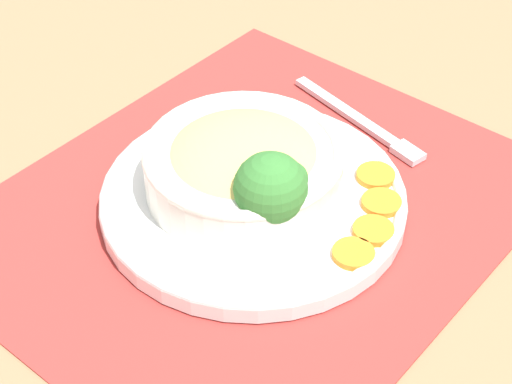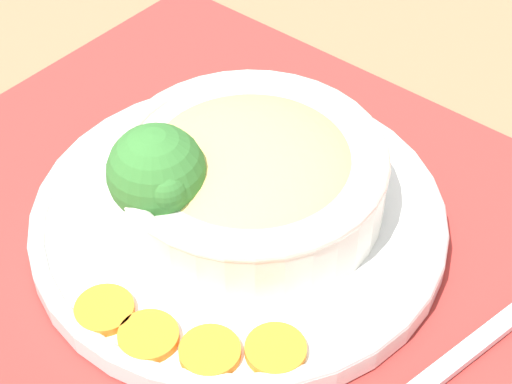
{
  "view_description": "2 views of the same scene",
  "coord_description": "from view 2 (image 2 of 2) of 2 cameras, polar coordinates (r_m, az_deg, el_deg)",
  "views": [
    {
      "loc": [
        0.43,
        0.41,
        0.54
      ],
      "look_at": [
        0.02,
        0.02,
        0.04
      ],
      "focal_mm": 60.0,
      "sensor_mm": 36.0,
      "label": 1
    },
    {
      "loc": [
        -0.29,
        0.29,
        0.44
      ],
      "look_at": [
        -0.01,
        -0.0,
        0.05
      ],
      "focal_mm": 60.0,
      "sensor_mm": 36.0,
      "label": 2
    }
  ],
  "objects": [
    {
      "name": "fork",
      "position": [
        0.53,
        12.26,
        -11.62
      ],
      "size": [
        0.04,
        0.18,
        0.01
      ],
      "rotation": [
        0.0,
        0.0,
        -0.14
      ],
      "color": "silver",
      "rests_on": "placemat"
    },
    {
      "name": "carrot_slice_extra",
      "position": [
        0.51,
        1.32,
        -10.48
      ],
      "size": [
        0.04,
        0.04,
        0.01
      ],
      "color": "orange",
      "rests_on": "plate"
    },
    {
      "name": "broccoli_floret",
      "position": [
        0.54,
        -6.62,
        1.1
      ],
      "size": [
        0.06,
        0.06,
        0.08
      ],
      "color": "#84AD5B",
      "rests_on": "plate"
    },
    {
      "name": "carrot_slice_near",
      "position": [
        0.54,
        -10.32,
        -7.52
      ],
      "size": [
        0.04,
        0.04,
        0.01
      ],
      "color": "orange",
      "rests_on": "plate"
    },
    {
      "name": "plate",
      "position": [
        0.59,
        -1.16,
        -1.69
      ],
      "size": [
        0.29,
        0.29,
        0.02
      ],
      "color": "white",
      "rests_on": "placemat"
    },
    {
      "name": "bowl",
      "position": [
        0.57,
        -0.01,
        1.06
      ],
      "size": [
        0.18,
        0.18,
        0.06
      ],
      "color": "silver",
      "rests_on": "plate"
    },
    {
      "name": "ground_plane",
      "position": [
        0.6,
        -1.14,
        -2.71
      ],
      "size": [
        4.0,
        4.0,
        0.0
      ],
      "primitive_type": "plane",
      "color": "#8C704C"
    },
    {
      "name": "carrot_slice_middle",
      "position": [
        0.52,
        -7.18,
        -9.53
      ],
      "size": [
        0.04,
        0.04,
        0.01
      ],
      "color": "orange",
      "rests_on": "plate"
    },
    {
      "name": "placemat",
      "position": [
        0.6,
        -1.14,
        -2.57
      ],
      "size": [
        0.53,
        0.45,
        0.0
      ],
      "color": "#B2332D",
      "rests_on": "ground_plane"
    },
    {
      "name": "carrot_slice_far",
      "position": [
        0.51,
        -3.1,
        -10.6
      ],
      "size": [
        0.04,
        0.04,
        0.01
      ],
      "color": "orange",
      "rests_on": "plate"
    }
  ]
}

